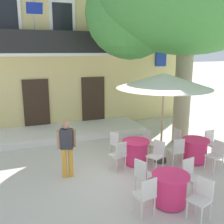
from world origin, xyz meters
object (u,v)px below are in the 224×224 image
object	(u,v)px
cafe_chair_middle_2	(177,150)
cafe_chair_front_3	(143,174)
cafe_chair_middle_3	(216,154)
cafe_chair_front_1	(202,196)
cafe_chair_near_tree_0	(149,142)
plane_tree	(185,2)
cafe_chair_near_tree_1	(117,142)
cafe_chair_front_0	(146,194)
cafe_chair_near_tree_3	(157,154)
cafe_chair_middle_0	(211,142)
pedestrian_near_entrance	(67,146)
cafe_umbrella	(164,81)
cafe_table_middle	(195,150)
cafe_chair_near_tree_2	(119,154)
cafe_chair_middle_1	(180,139)
cafe_chair_front_2	(191,174)
cafe_table_near_tree	(136,152)
cafe_table_front	(170,189)

from	to	relation	value
cafe_chair_middle_2	cafe_chair_front_3	bearing A→B (deg)	-148.51
cafe_chair_middle_3	cafe_chair_front_1	bearing A→B (deg)	-138.42
cafe_chair_front_1	cafe_chair_front_3	size ratio (longest dim) A/B	1.00
cafe_chair_near_tree_0	plane_tree	bearing A→B (deg)	28.03
cafe_chair_near_tree_1	cafe_chair_front_0	bearing A→B (deg)	-100.45
cafe_chair_near_tree_3	cafe_chair_middle_0	xyz separation A→B (m)	(2.21, 0.23, 0.00)
plane_tree	cafe_chair_near_tree_0	size ratio (longest dim) A/B	8.02
cafe_chair_front_1	pedestrian_near_entrance	xyz separation A→B (m)	(-2.28, 2.87, 0.40)
cafe_chair_middle_0	cafe_umbrella	world-z (taller)	cafe_umbrella
cafe_chair_middle_2	pedestrian_near_entrance	distance (m)	3.34
cafe_table_middle	cafe_chair_middle_0	xyz separation A→B (m)	(0.74, 0.13, 0.14)
cafe_chair_middle_3	cafe_chair_front_3	bearing A→B (deg)	-171.93
cafe_chair_near_tree_2	cafe_chair_near_tree_0	bearing A→B (deg)	25.26
cafe_chair_middle_0	cafe_chair_middle_1	world-z (taller)	same
cafe_chair_near_tree_1	cafe_chair_middle_2	size ratio (longest dim) A/B	1.00
pedestrian_near_entrance	plane_tree	bearing A→B (deg)	17.06
pedestrian_near_entrance	cafe_chair_front_1	bearing A→B (deg)	-51.55
cafe_chair_middle_1	cafe_chair_near_tree_3	bearing A→B (deg)	-148.63
cafe_chair_middle_0	cafe_chair_front_2	size ratio (longest dim) A/B	1.00
cafe_table_middle	cafe_chair_front_1	world-z (taller)	cafe_chair_front_1
cafe_table_near_tree	cafe_table_front	world-z (taller)	same
cafe_chair_front_1	pedestrian_near_entrance	world-z (taller)	pedestrian_near_entrance
cafe_chair_near_tree_2	cafe_umbrella	size ratio (longest dim) A/B	0.31
plane_tree	cafe_chair_front_2	distance (m)	6.07
cafe_chair_front_3	cafe_umbrella	bearing A→B (deg)	46.78
cafe_chair_middle_0	cafe_chair_middle_2	world-z (taller)	same
cafe_chair_near_tree_1	cafe_chair_front_3	size ratio (longest dim) A/B	1.00
cafe_chair_middle_0	cafe_chair_middle_1	xyz separation A→B (m)	(-0.82, 0.62, 0.00)
cafe_table_middle	cafe_table_front	xyz separation A→B (m)	(-2.07, -1.76, 0.00)
cafe_chair_near_tree_2	cafe_chair_middle_0	distance (m)	3.27
cafe_chair_middle_3	cafe_chair_front_2	xyz separation A→B (m)	(-1.53, -0.82, 0.00)
cafe_chair_near_tree_3	pedestrian_near_entrance	size ratio (longest dim) A/B	0.55
cafe_chair_near_tree_3	cafe_chair_front_0	xyz separation A→B (m)	(-1.34, -1.85, 0.00)
cafe_chair_near_tree_3	cafe_table_middle	xyz separation A→B (m)	(1.46, 0.10, -0.14)
cafe_table_front	cafe_chair_front_3	size ratio (longest dim) A/B	0.95
cafe_table_front	cafe_umbrella	xyz separation A→B (m)	(1.06, 2.18, 2.22)
cafe_chair_middle_1	cafe_chair_front_0	xyz separation A→B (m)	(-2.73, -2.70, 0.00)
cafe_chair_front_2	cafe_chair_near_tree_0	bearing A→B (deg)	85.72
cafe_table_middle	cafe_umbrella	bearing A→B (deg)	157.90
cafe_chair_near_tree_1	cafe_chair_middle_2	xyz separation A→B (m)	(1.47, -1.28, 0.00)
pedestrian_near_entrance	cafe_chair_near_tree_0	bearing A→B (deg)	9.58
cafe_chair_near_tree_2	cafe_chair_front_2	size ratio (longest dim) A/B	1.00
cafe_chair_near_tree_2	cafe_table_front	xyz separation A→B (m)	(0.46, -2.03, -0.14)
cafe_table_front	cafe_chair_front_0	size ratio (longest dim) A/B	0.95
cafe_chair_near_tree_1	cafe_table_near_tree	bearing A→B (deg)	-59.08
cafe_table_near_tree	cafe_chair_front_1	world-z (taller)	cafe_chair_front_1
cafe_umbrella	pedestrian_near_entrance	xyz separation A→B (m)	(-3.02, 0.01, -1.68)
cafe_chair_near_tree_1	cafe_chair_near_tree_3	world-z (taller)	same
cafe_chair_front_3	cafe_table_front	bearing A→B (deg)	-61.31
cafe_table_middle	cafe_chair_middle_3	xyz separation A→B (m)	(0.18, -0.73, 0.14)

